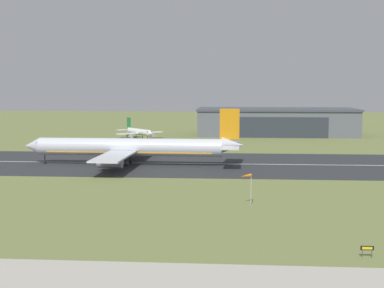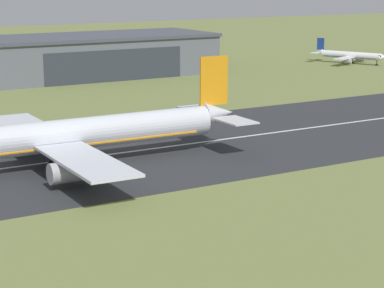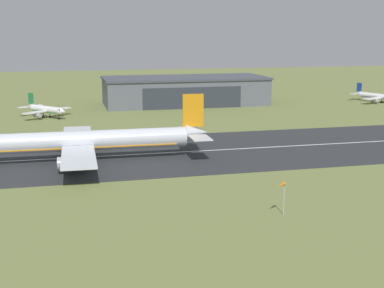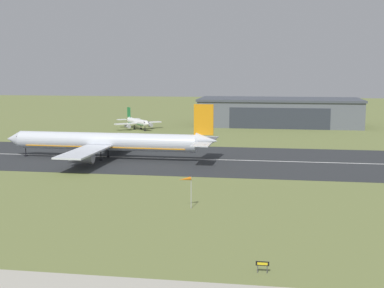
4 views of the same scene
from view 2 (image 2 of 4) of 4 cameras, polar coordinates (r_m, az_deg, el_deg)
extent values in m
cube|color=#2B2D30|center=(138.35, 7.14, 0.97)|extent=(494.84, 46.69, 0.06)
cube|color=silver|center=(138.35, 7.14, 0.99)|extent=(445.36, 0.70, 0.01)
cube|color=slate|center=(214.55, -7.44, 6.59)|extent=(66.75, 27.25, 10.67)
cube|color=#424751|center=(214.01, -7.48, 8.13)|extent=(67.75, 28.25, 0.90)
cube|color=#2D333D|center=(202.29, -5.87, 5.95)|extent=(40.05, 0.12, 8.53)
cylinder|color=silver|center=(112.33, -10.09, 0.62)|extent=(49.57, 6.04, 4.79)
cone|color=silver|center=(123.78, 2.00, 2.34)|extent=(5.78, 4.40, 4.26)
cube|color=orange|center=(112.61, -10.07, -0.02)|extent=(44.62, 5.67, 0.26)
cube|color=silver|center=(124.41, -12.53, 1.31)|extent=(7.70, 21.66, 0.41)
cylinder|color=#A8A8B2|center=(122.75, -12.89, 0.32)|extent=(6.22, 3.09, 2.93)
cube|color=silver|center=(100.19, -8.10, -1.27)|extent=(7.70, 21.66, 0.41)
cylinder|color=#A8A8B2|center=(101.69, -9.17, -2.09)|extent=(6.22, 3.09, 2.93)
cube|color=orange|center=(122.46, 1.68, 4.84)|extent=(5.14, 0.42, 8.02)
cube|color=silver|center=(128.63, 0.44, 2.68)|extent=(4.68, 7.34, 0.24)
cube|color=silver|center=(118.60, 3.32, 1.79)|extent=(4.68, 7.34, 0.24)
cylinder|color=black|center=(115.59, -10.72, -0.89)|extent=(0.24, 0.24, 2.49)
cylinder|color=black|center=(115.83, -10.70, -1.38)|extent=(0.84, 0.84, 0.44)
cylinder|color=black|center=(110.38, -9.77, -1.50)|extent=(0.24, 0.24, 2.49)
cylinder|color=black|center=(110.63, -9.75, -2.01)|extent=(0.84, 0.84, 0.44)
cylinder|color=white|center=(247.89, 12.03, 6.63)|extent=(9.89, 19.35, 2.28)
cone|color=white|center=(243.61, 14.41, 6.41)|extent=(2.89, 2.77, 2.28)
cone|color=white|center=(252.70, 9.67, 6.94)|extent=(2.95, 3.31, 2.05)
cube|color=black|center=(243.98, 14.17, 6.54)|extent=(2.21, 1.77, 0.44)
cube|color=navy|center=(247.96, 12.02, 6.49)|extent=(9.01, 17.46, 0.20)
cube|color=white|center=(242.33, 11.52, 6.42)|extent=(10.13, 6.53, 0.40)
cylinder|color=#A8A8B2|center=(242.89, 11.72, 6.20)|extent=(2.45, 3.28, 1.41)
cube|color=white|center=(253.24, 12.67, 6.64)|extent=(10.13, 6.53, 0.40)
cylinder|color=#A8A8B2|center=(252.39, 12.72, 6.40)|extent=(2.45, 3.28, 1.41)
cube|color=navy|center=(252.27, 9.77, 7.53)|extent=(1.22, 2.39, 3.87)
cube|color=white|center=(250.14, 9.37, 6.87)|extent=(4.05, 3.35, 0.24)
cube|color=white|center=(255.27, 9.96, 6.97)|extent=(4.05, 3.35, 0.24)
cylinder|color=black|center=(244.64, 13.90, 6.01)|extent=(0.24, 0.24, 1.57)
cylinder|color=black|center=(244.71, 13.89, 5.88)|extent=(0.84, 0.84, 0.44)
cylinder|color=black|center=(246.90, 11.86, 6.17)|extent=(0.24, 0.24, 1.57)
cylinder|color=black|center=(246.96, 11.85, 6.04)|extent=(0.84, 0.84, 0.44)
cylinder|color=black|center=(249.38, 12.12, 6.22)|extent=(0.24, 0.24, 1.57)
cylinder|color=black|center=(249.44, 12.11, 6.09)|extent=(0.84, 0.84, 0.44)
camera|label=1|loc=(76.25, 87.45, -4.98)|focal=50.00mm
camera|label=3|loc=(41.11, 92.75, 1.72)|focal=50.00mm
camera|label=4|loc=(90.83, 81.01, -0.25)|focal=50.00mm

